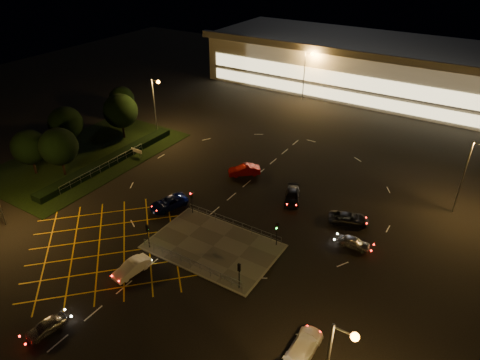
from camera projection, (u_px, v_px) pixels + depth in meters
The scene contains 25 objects.
ground at pixel (209, 232), 51.11m from camera, with size 180.00×180.00×0.00m, color black.
pedestrian_island at pixel (213, 246), 48.70m from camera, with size 14.00×9.00×0.12m, color #4C4944.
grass_verge at pixel (88, 156), 68.24m from camera, with size 18.00×30.00×0.08m, color black.
hedge at pixel (110, 161), 65.73m from camera, with size 2.00×26.00×1.00m, color black.
supermarket at pixel (373, 66), 93.69m from camera, with size 72.00×26.50×10.50m.
streetlight_nw at pixel (156, 100), 71.67m from camera, with size 1.78×0.56×10.03m.
streetlight_ne at pixel (470, 168), 51.25m from camera, with size 1.78×0.56×10.03m.
streetlight_far_left at pixel (307, 69), 87.22m from camera, with size 1.78×0.56×10.03m.
signal_sw at pixel (148, 231), 47.35m from camera, with size 0.28×0.30×3.15m.
signal_se at pixel (239, 271), 41.88m from camera, with size 0.28×0.30×3.15m.
signal_nw at pixel (192, 198), 53.19m from camera, with size 0.28×0.30×3.15m.
signal_ne at pixel (277, 229), 47.71m from camera, with size 0.28×0.30×3.15m.
tree_a at pixel (29, 147), 61.12m from camera, with size 5.04×5.04×6.86m.
tree_b at pixel (66, 124), 67.72m from camera, with size 5.40×5.40×7.35m.
tree_c at pixel (121, 111), 71.59m from camera, with size 5.76×5.76×7.84m.
tree_d at pixel (122, 99), 79.18m from camera, with size 4.68×4.68×6.37m.
tree_e at pixel (59, 147), 60.60m from camera, with size 5.40×5.40×7.35m.
car_near_silver at pixel (46, 327), 38.21m from camera, with size 1.46×3.62×1.23m, color #A3A5AA.
car_queue_white at pixel (132, 268), 44.73m from camera, with size 1.49×4.26×1.40m, color white.
car_left_blue at pixel (169, 203), 55.28m from camera, with size 2.34×5.09×1.41m, color #0D1652.
car_far_dkgrey at pixel (292, 196), 56.71m from camera, with size 1.94×4.77×1.38m, color black.
car_right_silver at pixel (354, 242), 48.45m from camera, with size 1.47×3.66×1.25m, color #A3A4AA.
car_circ_red at pixel (244, 170), 62.62m from camera, with size 1.63×4.67×1.54m, color #950A0C.
car_east_grey at pixel (349, 219), 52.34m from camera, with size 2.24×4.86×1.35m, color black.
car_approach_white at pixel (304, 346), 36.31m from camera, with size 2.05×5.04×1.46m, color white.
Camera 1 is at (24.76, -32.71, 31.33)m, focal length 32.00 mm.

